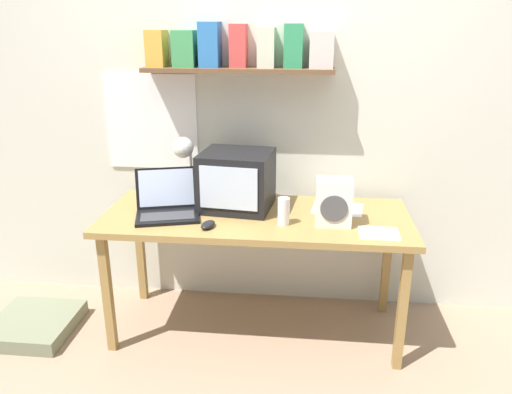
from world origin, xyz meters
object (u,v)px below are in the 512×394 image
(open_notebook, at_px, (337,209))
(floor_cushion, at_px, (34,325))
(laptop, at_px, (167,204))
(space_heater, at_px, (334,202))
(computer_mouse, at_px, (208,225))
(loose_paper_near_laptop, at_px, (379,233))
(crt_monitor, at_px, (237,180))
(juice_glass, at_px, (284,213))
(desk_lamp, at_px, (185,155))
(corner_desk, at_px, (256,225))

(open_notebook, relative_size, floor_cushion, 0.66)
(laptop, xyz_separation_m, space_heater, (0.88, -0.05, 0.06))
(computer_mouse, relative_size, loose_paper_near_laptop, 0.59)
(crt_monitor, xyz_separation_m, space_heater, (0.52, -0.19, -0.04))
(juice_glass, bearing_deg, computer_mouse, -167.41)
(loose_paper_near_laptop, height_order, open_notebook, same)
(space_heater, height_order, computer_mouse, space_heater)
(desk_lamp, distance_m, loose_paper_near_laptop, 1.14)
(juice_glass, bearing_deg, laptop, 172.75)
(desk_lamp, xyz_separation_m, open_notebook, (0.86, -0.03, -0.28))
(open_notebook, bearing_deg, computer_mouse, -152.98)
(juice_glass, bearing_deg, floor_cushion, -178.46)
(juice_glass, bearing_deg, loose_paper_near_laptop, -8.63)
(space_heater, height_order, loose_paper_near_laptop, space_heater)
(juice_glass, distance_m, open_notebook, 0.39)
(laptop, distance_m, desk_lamp, 0.31)
(loose_paper_near_laptop, bearing_deg, desk_lamp, 161.16)
(loose_paper_near_laptop, height_order, floor_cushion, loose_paper_near_laptop)
(space_heater, bearing_deg, juice_glass, -172.50)
(computer_mouse, xyz_separation_m, floor_cushion, (-1.06, 0.05, -0.69))
(juice_glass, xyz_separation_m, loose_paper_near_laptop, (0.47, -0.07, -0.06))
(desk_lamp, relative_size, space_heater, 1.58)
(computer_mouse, xyz_separation_m, open_notebook, (0.66, 0.34, -0.01))
(laptop, height_order, desk_lamp, desk_lamp)
(desk_lamp, bearing_deg, crt_monitor, 8.26)
(corner_desk, bearing_deg, crt_monitor, 140.14)
(desk_lamp, bearing_deg, loose_paper_near_laptop, 1.59)
(floor_cushion, bearing_deg, corner_desk, 7.16)
(laptop, height_order, computer_mouse, laptop)
(crt_monitor, relative_size, open_notebook, 1.38)
(desk_lamp, xyz_separation_m, space_heater, (0.82, -0.26, -0.16))
(loose_paper_near_laptop, bearing_deg, computer_mouse, -179.18)
(computer_mouse, distance_m, floor_cushion, 1.26)
(crt_monitor, distance_m, juice_glass, 0.36)
(computer_mouse, height_order, open_notebook, computer_mouse)
(corner_desk, bearing_deg, open_notebook, 16.67)
(laptop, relative_size, floor_cushion, 0.86)
(corner_desk, relative_size, laptop, 4.21)
(floor_cushion, bearing_deg, space_heater, 2.29)
(space_heater, xyz_separation_m, loose_paper_near_laptop, (0.22, -0.10, -0.12))
(corner_desk, height_order, open_notebook, open_notebook)
(computer_mouse, bearing_deg, crt_monitor, 70.96)
(desk_lamp, relative_size, juice_glass, 2.67)
(crt_monitor, height_order, space_heater, crt_monitor)
(corner_desk, distance_m, open_notebook, 0.46)
(laptop, bearing_deg, computer_mouse, -48.32)
(desk_lamp, xyz_separation_m, juice_glass, (0.57, -0.28, -0.21))
(crt_monitor, distance_m, space_heater, 0.56)
(floor_cushion, bearing_deg, juice_glass, 1.54)
(juice_glass, height_order, floor_cushion, juice_glass)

